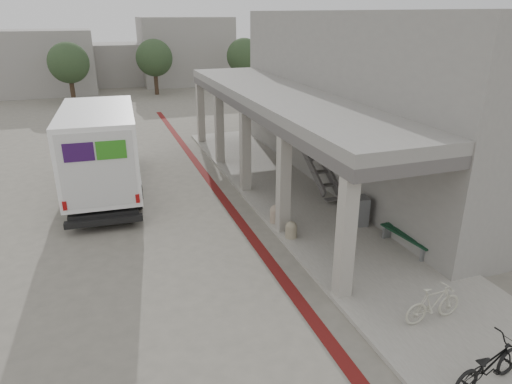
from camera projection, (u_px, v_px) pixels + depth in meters
name	position (u px, v px, depth m)	size (l,w,h in m)	color
ground	(227.00, 249.00, 14.33)	(120.00, 120.00, 0.00)	#6A655B
bike_lane_stripe	(238.00, 219.00, 16.39)	(0.35, 40.00, 0.01)	maroon
sidewalk	(339.00, 229.00, 15.54)	(4.40, 28.00, 0.12)	gray
transit_building	(352.00, 103.00, 19.13)	(7.60, 17.00, 7.00)	gray
distant_backdrop	(96.00, 59.00, 43.96)	(28.00, 10.00, 6.50)	gray
tree_left	(69.00, 63.00, 36.20)	(3.20, 3.20, 4.80)	#38281C
tree_mid	(154.00, 58.00, 40.11)	(3.20, 3.20, 4.80)	#38281C
tree_right	(244.00, 56.00, 41.69)	(3.20, 3.20, 4.80)	#38281C
fedex_truck	(102.00, 146.00, 18.35)	(3.09, 8.54, 3.58)	black
bench	(407.00, 238.00, 14.02)	(0.66, 1.98, 0.46)	gray
bollard_near	(291.00, 229.00, 14.72)	(0.37, 0.37, 0.56)	gray
bollard_far	(276.00, 213.00, 15.78)	(0.43, 0.43, 0.64)	gray
utility_cabinet	(360.00, 211.00, 15.58)	(0.45, 0.60, 0.99)	slate
bicycle_black	(488.00, 365.00, 8.77)	(0.65, 1.87, 0.98)	black
bicycle_cream	(434.00, 304.00, 10.65)	(0.44, 1.55, 0.93)	beige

